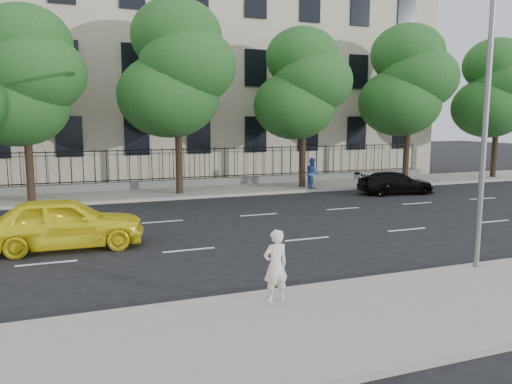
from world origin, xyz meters
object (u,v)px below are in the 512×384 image
black_sedan (396,183)px  woman_near (276,266)px  yellow_taxi (64,223)px  street_light (473,72)px

black_sedan → woman_near: size_ratio=2.64×
yellow_taxi → black_sedan: (16.39, 5.83, -0.22)m
street_light → woman_near: size_ratio=5.20×
black_sedan → street_light: bearing=158.2°
woman_near → black_sedan: bearing=-140.6°
yellow_taxi → black_sedan: yellow_taxi is taller
yellow_taxi → woman_near: 7.98m
street_light → yellow_taxi: 12.37m
street_light → black_sedan: size_ratio=1.97×
street_light → woman_near: street_light is taller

